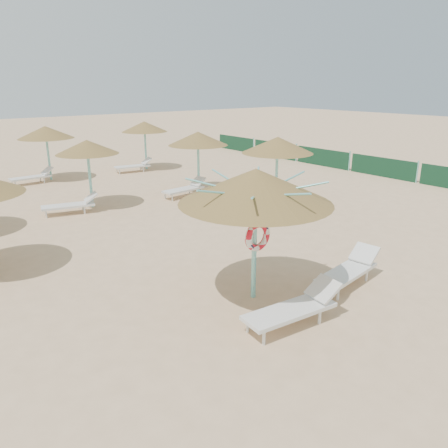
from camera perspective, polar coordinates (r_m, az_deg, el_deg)
ground at (r=10.49m, az=6.07°, el=-8.90°), size 120.00×120.00×0.00m
main_palapa at (r=9.36m, az=4.16°, el=4.89°), size 3.35×3.35×3.00m
lounger_main_a at (r=9.13m, az=9.30°, el=-10.71°), size 2.22×0.87×0.79m
lounger_main_b at (r=11.17m, az=16.07°, el=-5.73°), size 2.18×0.92×0.77m
palapa_field at (r=18.60m, az=-17.35°, el=9.76°), size 14.52×13.24×2.71m
windbreak_fence at (r=26.80m, az=12.82°, el=8.46°), size 0.08×19.84×1.10m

